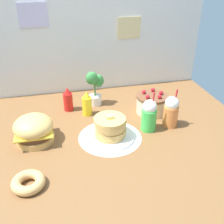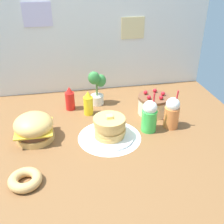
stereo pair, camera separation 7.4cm
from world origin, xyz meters
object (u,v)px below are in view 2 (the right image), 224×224
object	(u,v)px
mustard_bottle	(88,104)
cream_soda_cup	(149,116)
layer_cake	(153,104)
donut_pink_glaze	(25,180)
ketchup_bottle	(70,99)
pancake_stack	(110,129)
orange_float_cup	(172,113)
potted_plant	(97,86)
burger	(34,128)

from	to	relation	value
mustard_bottle	cream_soda_cup	distance (m)	0.55
layer_cake	donut_pink_glaze	size ratio (longest dim) A/B	1.34
ketchup_bottle	cream_soda_cup	size ratio (longest dim) A/B	0.67
layer_cake	donut_pink_glaze	bearing A→B (deg)	-146.48
pancake_stack	layer_cake	world-z (taller)	layer_cake
pancake_stack	mustard_bottle	world-z (taller)	mustard_bottle
pancake_stack	donut_pink_glaze	distance (m)	0.69
pancake_stack	ketchup_bottle	bearing A→B (deg)	117.34
ketchup_bottle	orange_float_cup	bearing A→B (deg)	-30.25
layer_cake	potted_plant	world-z (taller)	potted_plant
ketchup_bottle	mustard_bottle	bearing A→B (deg)	-38.61
pancake_stack	cream_soda_cup	distance (m)	0.32
pancake_stack	burger	bearing A→B (deg)	170.47
orange_float_cup	potted_plant	size ratio (longest dim) A/B	0.98
burger	orange_float_cup	xyz separation A→B (m)	(1.04, -0.03, 0.03)
ketchup_bottle	cream_soda_cup	distance (m)	0.73
potted_plant	mustard_bottle	bearing A→B (deg)	-119.24
donut_pink_glaze	potted_plant	xyz separation A→B (m)	(0.56, 0.93, 0.14)
mustard_bottle	ketchup_bottle	bearing A→B (deg)	141.39
layer_cake	potted_plant	distance (m)	0.53
mustard_bottle	potted_plant	bearing A→B (deg)	60.76
cream_soda_cup	potted_plant	xyz separation A→B (m)	(-0.33, 0.51, 0.05)
orange_float_cup	burger	bearing A→B (deg)	178.16
layer_cake	mustard_bottle	bearing A→B (deg)	170.91
mustard_bottle	donut_pink_glaze	xyz separation A→B (m)	(-0.46, -0.76, -0.07)
ketchup_bottle	orange_float_cup	xyz separation A→B (m)	(0.76, -0.44, 0.03)
pancake_stack	potted_plant	bearing A→B (deg)	91.49
mustard_bottle	potted_plant	world-z (taller)	potted_plant
pancake_stack	mustard_bottle	xyz separation A→B (m)	(-0.11, 0.38, 0.02)
burger	mustard_bottle	size ratio (longest dim) A/B	1.33
cream_soda_cup	orange_float_cup	size ratio (longest dim) A/B	1.00
layer_cake	cream_soda_cup	world-z (taller)	cream_soda_cup
mustard_bottle	potted_plant	size ratio (longest dim) A/B	0.66
layer_cake	cream_soda_cup	distance (m)	0.28
burger	pancake_stack	world-z (taller)	burger
donut_pink_glaze	layer_cake	bearing A→B (deg)	33.52
burger	orange_float_cup	size ratio (longest dim) A/B	0.88
donut_pink_glaze	mustard_bottle	bearing A→B (deg)	58.49
burger	layer_cake	xyz separation A→B (m)	(0.98, 0.20, -0.01)
layer_cake	donut_pink_glaze	world-z (taller)	layer_cake
burger	donut_pink_glaze	distance (m)	0.47
cream_soda_cup	potted_plant	distance (m)	0.61
orange_float_cup	potted_plant	xyz separation A→B (m)	(-0.52, 0.50, 0.05)
pancake_stack	orange_float_cup	distance (m)	0.51
mustard_bottle	cream_soda_cup	xyz separation A→B (m)	(0.43, -0.34, 0.03)
pancake_stack	orange_float_cup	xyz separation A→B (m)	(0.50, 0.06, 0.05)
ketchup_bottle	donut_pink_glaze	bearing A→B (deg)	-109.91
cream_soda_cup	pancake_stack	bearing A→B (deg)	-172.35
burger	orange_float_cup	world-z (taller)	orange_float_cup
mustard_bottle	orange_float_cup	bearing A→B (deg)	-27.98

